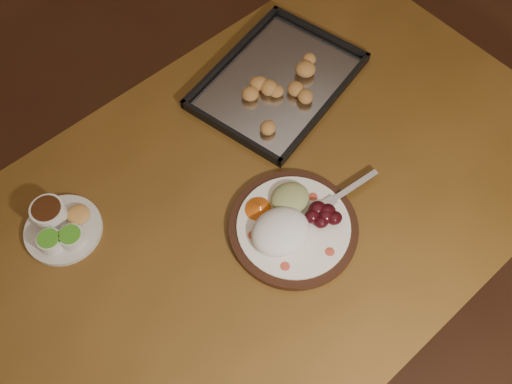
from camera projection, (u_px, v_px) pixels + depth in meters
ground at (272, 256)px, 2.00m from camera, size 4.00×4.00×0.00m
dining_table at (254, 225)px, 1.34m from camera, size 1.63×1.15×0.75m
dinner_plate at (291, 225)px, 1.21m from camera, size 0.37×0.28×0.06m
condiment_saucer at (60, 226)px, 1.21m from camera, size 0.17×0.17×0.06m
baking_tray at (278, 81)px, 1.41m from camera, size 0.48×0.43×0.04m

